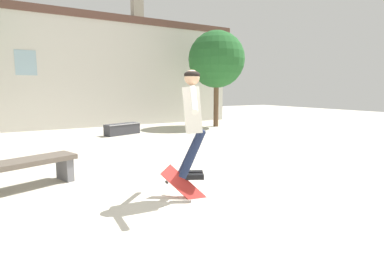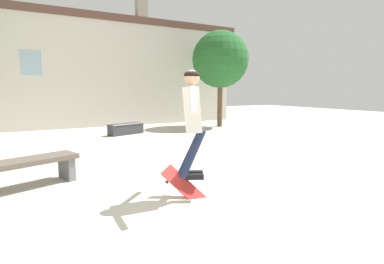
# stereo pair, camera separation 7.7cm
# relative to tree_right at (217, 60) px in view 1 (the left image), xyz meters

# --- Properties ---
(ground_plane) EXTENTS (40.00, 40.00, 0.00)m
(ground_plane) POSITION_rel_tree_right_xyz_m (-5.19, -7.20, -2.77)
(ground_plane) COLOR beige
(building_backdrop) EXTENTS (15.01, 0.52, 5.77)m
(building_backdrop) POSITION_rel_tree_right_xyz_m (-5.17, 2.44, -0.38)
(building_backdrop) COLOR beige
(building_backdrop) RESTS_ON ground_plane
(tree_right) EXTENTS (2.33, 2.33, 3.95)m
(tree_right) POSITION_rel_tree_right_xyz_m (0.00, 0.00, 0.00)
(tree_right) COLOR brown
(tree_right) RESTS_ON ground_plane
(park_bench) EXTENTS (1.60, 0.96, 0.47)m
(park_bench) POSITION_rel_tree_right_xyz_m (-7.21, -5.22, -2.44)
(park_bench) COLOR brown
(park_bench) RESTS_ON ground_plane
(skate_ledge) EXTENTS (1.31, 0.76, 0.38)m
(skate_ledge) POSITION_rel_tree_right_xyz_m (-4.15, -0.32, -2.58)
(skate_ledge) COLOR #38383D
(skate_ledge) RESTS_ON ground_plane
(skater) EXTENTS (0.64, 1.17, 1.51)m
(skater) POSITION_rel_tree_right_xyz_m (-5.14, -6.84, -1.57)
(skater) COLOR silver
(skateboard_flipping) EXTENTS (0.59, 0.53, 0.59)m
(skateboard_flipping) POSITION_rel_tree_right_xyz_m (-5.22, -6.77, -2.62)
(skateboard_flipping) COLOR red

